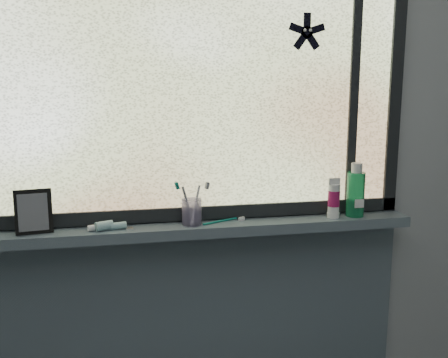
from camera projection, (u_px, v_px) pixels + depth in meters
name	position (u px, v px, depth m)	size (l,w,h in m)	color
wall_back	(200.00, 160.00, 1.89)	(3.00, 0.01, 2.50)	#9EA3A8
windowsill	(204.00, 229.00, 1.86)	(1.62, 0.14, 0.04)	#4F5E69
sill_apron	(202.00, 346.00, 2.01)	(1.62, 0.02, 0.98)	#4F5E69
window_pane	(200.00, 84.00, 1.81)	(1.50, 0.01, 1.00)	silver
frame_bottom	(201.00, 212.00, 1.90)	(1.60, 0.03, 0.05)	black
frame_right	(395.00, 85.00, 1.96)	(0.05, 0.03, 1.10)	black
frame_mullion	(354.00, 85.00, 1.93)	(0.04, 0.03, 1.00)	black
starfish_sticker	(307.00, 32.00, 1.85)	(0.15, 0.02, 0.15)	black
vanity_mirror	(33.00, 212.00, 1.72)	(0.12, 0.06, 0.15)	black
toothpaste_tube	(110.00, 226.00, 1.77)	(0.19, 0.04, 0.03)	silver
toothbrush_cup	(192.00, 212.00, 1.84)	(0.07, 0.07, 0.10)	#A599CB
toothbrush_lying	(220.00, 221.00, 1.87)	(0.19, 0.02, 0.01)	#0C7061
mouthwash_bottle	(356.00, 190.00, 1.95)	(0.07, 0.07, 0.17)	#1E9D5D
cream_tube	(334.00, 197.00, 1.93)	(0.04, 0.04, 0.11)	silver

